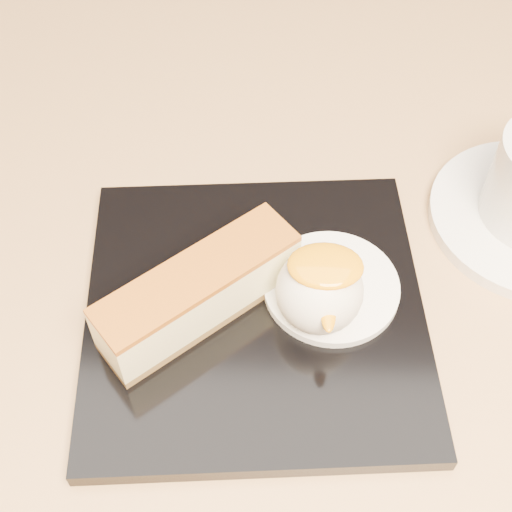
{
  "coord_description": "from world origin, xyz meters",
  "views": [
    {
      "loc": [
        -0.02,
        -0.26,
        1.12
      ],
      "look_at": [
        -0.03,
        0.01,
        0.76
      ],
      "focal_mm": 50.0,
      "sensor_mm": 36.0,
      "label": 1
    }
  ],
  "objects_px": {
    "table": "(287,409)",
    "cheesecake": "(199,292)",
    "ice_cream_scoop": "(319,291)",
    "dessert_plate": "(255,311)"
  },
  "relations": [
    {
      "from": "table",
      "to": "cheesecake",
      "type": "distance_m",
      "value": 0.2
    },
    {
      "from": "table",
      "to": "ice_cream_scoop",
      "type": "distance_m",
      "value": 0.19
    },
    {
      "from": "table",
      "to": "dessert_plate",
      "type": "relative_size",
      "value": 3.64
    },
    {
      "from": "cheesecake",
      "to": "ice_cream_scoop",
      "type": "relative_size",
      "value": 2.32
    },
    {
      "from": "dessert_plate",
      "to": "ice_cream_scoop",
      "type": "bearing_deg",
      "value": -7.13
    },
    {
      "from": "ice_cream_scoop",
      "to": "cheesecake",
      "type": "bearing_deg",
      "value": -180.0
    },
    {
      "from": "table",
      "to": "dessert_plate",
      "type": "xyz_separation_m",
      "value": [
        -0.03,
        -0.01,
        0.16
      ]
    },
    {
      "from": "table",
      "to": "dessert_plate",
      "type": "bearing_deg",
      "value": -166.27
    },
    {
      "from": "cheesecake",
      "to": "ice_cream_scoop",
      "type": "bearing_deg",
      "value": -39.77
    },
    {
      "from": "dessert_plate",
      "to": "cheesecake",
      "type": "height_order",
      "value": "cheesecake"
    }
  ]
}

